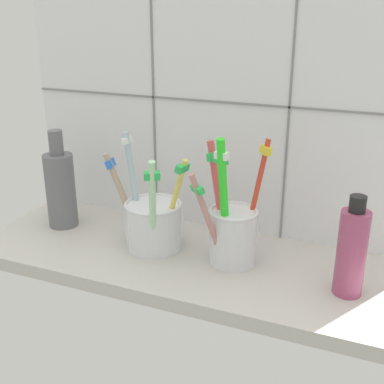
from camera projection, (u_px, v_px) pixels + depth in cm
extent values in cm
cube|color=#BCB7AD|center=(190.00, 262.00, 71.24)|extent=(64.00, 22.00, 2.00)
cube|color=white|center=(220.00, 99.00, 73.92)|extent=(64.00, 2.00, 45.00)
cube|color=gray|center=(153.00, 96.00, 76.78)|extent=(0.30, 0.20, 45.00)
cube|color=gray|center=(290.00, 106.00, 69.16)|extent=(0.30, 0.20, 45.00)
cube|color=gray|center=(218.00, 102.00, 73.03)|extent=(64.00, 0.20, 0.30)
cylinder|color=silver|center=(154.00, 226.00, 72.61)|extent=(8.36, 8.36, 6.76)
torus|color=silver|center=(153.00, 204.00, 71.40)|extent=(8.44, 8.44, 0.50)
cylinder|color=#EDD65C|center=(173.00, 205.00, 69.76)|extent=(5.24, 1.79, 14.15)
cube|color=green|center=(183.00, 168.00, 66.75)|extent=(1.59, 2.40, 1.27)
cylinder|color=#B1E6B0|center=(153.00, 210.00, 66.89)|extent=(3.05, 4.29, 14.98)
cube|color=green|center=(152.00, 176.00, 63.90)|extent=(2.39, 2.02, 1.23)
cylinder|color=#AAC6D2|center=(134.00, 188.00, 72.38)|extent=(2.97, 1.17, 16.66)
cube|color=white|center=(127.00, 140.00, 70.07)|extent=(1.01, 2.19, 0.91)
cylinder|color=tan|center=(124.00, 198.00, 73.10)|extent=(5.84, 1.82, 13.57)
cube|color=blue|center=(110.00, 164.00, 71.63)|extent=(1.31, 2.28, 1.31)
cylinder|color=silver|center=(233.00, 237.00, 68.08)|extent=(6.57, 6.57, 7.65)
torus|color=silver|center=(234.00, 211.00, 66.72)|extent=(6.74, 6.74, 0.50)
cylinder|color=white|center=(223.00, 207.00, 65.76)|extent=(2.08, 2.58, 16.35)
cube|color=green|center=(220.00, 160.00, 63.03)|extent=(2.47, 1.96, 0.99)
cylinder|color=#2CE728|center=(224.00, 204.00, 64.73)|extent=(1.78, 3.79, 18.15)
cube|color=white|center=(222.00, 155.00, 61.57)|extent=(1.96, 1.25, 1.06)
cylinder|color=red|center=(255.00, 201.00, 67.05)|extent=(3.48, 2.75, 17.11)
cube|color=yellow|center=(266.00, 150.00, 64.79)|extent=(2.03, 2.26, 1.22)
cylinder|color=tan|center=(208.00, 221.00, 64.48)|extent=(4.23, 5.28, 14.17)
cube|color=green|center=(197.00, 189.00, 61.95)|extent=(2.35, 2.13, 1.12)
cylinder|color=#DA5252|center=(219.00, 201.00, 67.29)|extent=(3.97, 1.41, 16.82)
cube|color=green|center=(213.00, 156.00, 65.50)|extent=(1.06, 2.54, 1.15)
cylinder|color=slate|center=(61.00, 191.00, 78.87)|extent=(4.69, 4.69, 11.94)
cylinder|color=slate|center=(56.00, 143.00, 76.04)|extent=(2.19, 2.19, 3.90)
cylinder|color=#A14368|center=(351.00, 253.00, 60.01)|extent=(3.61, 3.61, 11.02)
cylinder|color=black|center=(358.00, 204.00, 57.68)|extent=(1.99, 1.99, 2.00)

